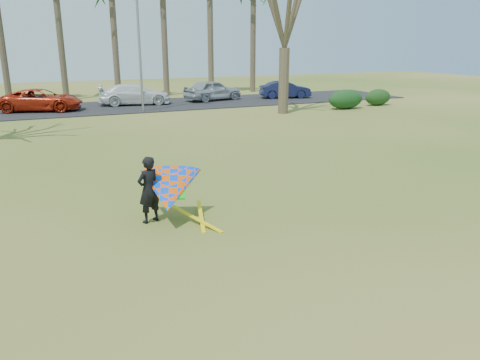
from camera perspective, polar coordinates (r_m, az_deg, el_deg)
name	(u,v)px	position (r m, az deg, el deg)	size (l,w,h in m)	color
ground	(278,254)	(10.06, 4.64, -9.00)	(100.00, 100.00, 0.00)	#2F5B13
parking_strip	(104,108)	(33.53, -16.20, 8.46)	(46.00, 7.00, 0.06)	black
bare_tree_right	(286,3)	(29.77, 5.60, 20.71)	(6.27, 6.27, 9.21)	#4D402E
streetlight	(142,40)	(30.67, -11.90, 16.39)	(2.28, 0.18, 8.00)	gray
hedge_near	(346,99)	(32.55, 12.76, 9.58)	(2.59, 1.18, 1.30)	#133515
hedge_far	(378,97)	(35.00, 16.46, 9.65)	(2.07, 0.97, 1.15)	#153513
car_2	(41,100)	(32.98, -23.09, 8.97)	(2.32, 5.04, 1.40)	#B2240E
car_3	(135,94)	(34.40, -12.73, 10.16)	(2.03, 4.98, 1.45)	white
car_4	(213,90)	(36.16, -3.34, 10.88)	(1.81, 4.49, 1.53)	#9FA4AC
car_5	(285,89)	(37.92, 5.53, 10.93)	(1.39, 3.98, 1.31)	#161C44
kite_flyer	(167,190)	(11.56, -8.88, -1.21)	(2.13, 2.39, 2.02)	black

